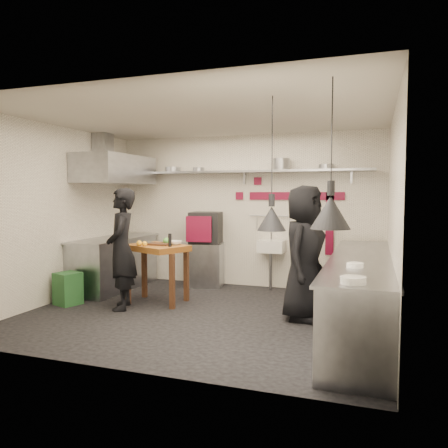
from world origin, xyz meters
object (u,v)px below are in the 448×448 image
(oven_stand, at_px, (206,264))
(chef_left, at_px, (122,249))
(prep_table, at_px, (157,274))
(combi_oven, at_px, (206,228))
(green_bin, at_px, (68,289))
(chef_right, at_px, (304,253))

(oven_stand, relative_size, chef_left, 0.44)
(oven_stand, relative_size, prep_table, 0.87)
(oven_stand, relative_size, combi_oven, 1.38)
(chef_left, bearing_deg, oven_stand, 138.16)
(green_bin, bearing_deg, chef_left, 4.15)
(combi_oven, distance_m, chef_left, 2.02)
(combi_oven, distance_m, green_bin, 2.64)
(combi_oven, bearing_deg, chef_right, -46.42)
(oven_stand, distance_m, chef_right, 2.65)
(oven_stand, bearing_deg, chef_right, -46.36)
(chef_left, bearing_deg, prep_table, 120.42)
(prep_table, height_order, chef_right, chef_right)
(oven_stand, xyz_separation_m, green_bin, (-1.52, -1.99, -0.15))
(combi_oven, distance_m, prep_table, 1.59)
(chef_left, relative_size, chef_right, 0.98)
(chef_left, bearing_deg, combi_oven, 138.00)
(green_bin, height_order, prep_table, prep_table)
(oven_stand, height_order, green_bin, oven_stand)
(combi_oven, xyz_separation_m, chef_left, (-0.59, -1.92, -0.19))
(chef_right, bearing_deg, prep_table, 95.75)
(green_bin, distance_m, prep_table, 1.40)
(combi_oven, bearing_deg, oven_stand, 160.06)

